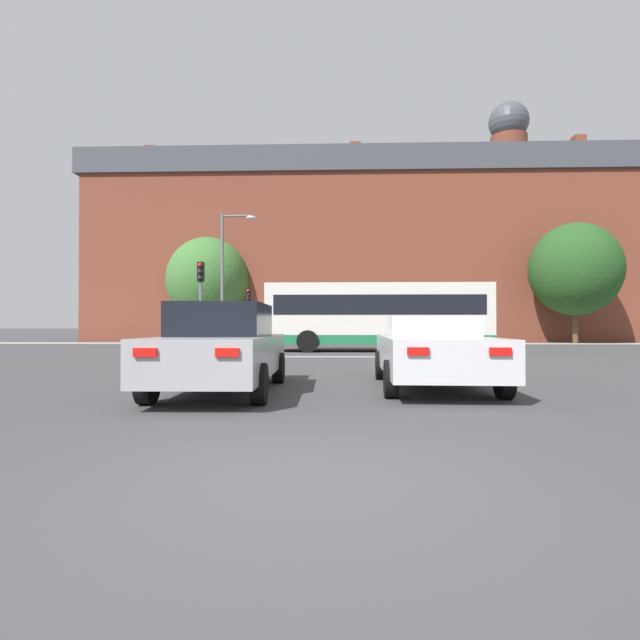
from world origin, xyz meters
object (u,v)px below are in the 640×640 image
object	(u,v)px
car_roadster_right	(433,351)
car_saloon_left	(223,348)
traffic_light_near_left	(201,292)
traffic_light_far_left	(248,306)
bus_crossing_lead	(377,315)
pedestrian_waiting	(297,330)
pedestrian_walking_east	(471,329)
street_lamp_junction	(228,266)
traffic_light_far_right	(422,304)
pedestrian_walking_west	(367,328)

from	to	relation	value
car_roadster_right	car_saloon_left	bearing A→B (deg)	-166.79
traffic_light_near_left	traffic_light_far_left	xyz separation A→B (m)	(-0.48, 13.55, -0.06)
traffic_light_near_left	traffic_light_far_left	distance (m)	13.56
bus_crossing_lead	pedestrian_waiting	distance (m)	10.82
traffic_light_far_left	pedestrian_walking_east	bearing A→B (deg)	-0.75
traffic_light_far_left	street_lamp_junction	distance (m)	8.42
traffic_light_far_right	pedestrian_walking_east	distance (m)	3.59
street_lamp_junction	pedestrian_walking_east	distance (m)	16.80
traffic_light_near_left	street_lamp_junction	world-z (taller)	street_lamp_junction
car_roadster_right	bus_crossing_lead	bearing A→B (deg)	91.56
bus_crossing_lead	street_lamp_junction	world-z (taller)	street_lamp_junction
car_saloon_left	car_roadster_right	bearing A→B (deg)	10.63
traffic_light_near_left	pedestrian_walking_east	bearing A→B (deg)	42.97
traffic_light_far_left	pedestrian_walking_east	xyz separation A→B (m)	(14.81, -0.19, -1.52)
car_roadster_right	pedestrian_waiting	world-z (taller)	pedestrian_waiting
traffic_light_near_left	pedestrian_waiting	xyz separation A→B (m)	(2.79, 13.42, -1.62)
car_saloon_left	pedestrian_walking_west	distance (m)	25.90
pedestrian_waiting	pedestrian_walking_east	distance (m)	11.54
traffic_light_far_right	car_roadster_right	bearing A→B (deg)	-99.16
car_saloon_left	car_roadster_right	distance (m)	4.02
car_saloon_left	traffic_light_far_left	bearing A→B (deg)	98.16
car_saloon_left	street_lamp_junction	distance (m)	16.97
car_saloon_left	pedestrian_walking_east	world-z (taller)	pedestrian_walking_east
street_lamp_junction	pedestrian_walking_west	xyz separation A→B (m)	(7.61, 9.32, -3.16)
pedestrian_walking_east	street_lamp_junction	bearing A→B (deg)	93.59
car_roadster_right	pedestrian_walking_west	distance (m)	24.76
car_roadster_right	traffic_light_far_right	distance (m)	23.70
car_saloon_left	pedestrian_walking_east	distance (m)	26.61
bus_crossing_lead	pedestrian_waiting	size ratio (longest dim) A/B	6.37
traffic_light_far_right	traffic_light_far_left	xyz separation A→B (m)	(-11.62, 0.34, -0.11)
street_lamp_junction	pedestrian_waiting	xyz separation A→B (m)	(2.85, 8.10, -3.29)
pedestrian_waiting	traffic_light_far_right	bearing A→B (deg)	57.62
bus_crossing_lead	pedestrian_walking_east	world-z (taller)	bus_crossing_lead
traffic_light_near_left	pedestrian_walking_east	size ratio (longest dim) A/B	2.25
traffic_light_far_right	traffic_light_near_left	xyz separation A→B (m)	(-11.14, -13.20, -0.05)
traffic_light_far_left	pedestrian_walking_west	xyz separation A→B (m)	(8.03, 1.09, -1.43)
street_lamp_junction	traffic_light_far_right	bearing A→B (deg)	35.15
car_saloon_left	traffic_light_near_left	distance (m)	11.59
car_saloon_left	car_roadster_right	world-z (taller)	car_saloon_left
traffic_light_far_right	traffic_light_far_left	world-z (taller)	traffic_light_far_right
car_saloon_left	traffic_light_near_left	size ratio (longest dim) A/B	1.26
traffic_light_near_left	street_lamp_junction	xyz separation A→B (m)	(-0.06, 5.32, 1.67)
street_lamp_junction	bus_crossing_lead	bearing A→B (deg)	-12.52
traffic_light_far_right	pedestrian_walking_west	world-z (taller)	traffic_light_far_right
pedestrian_waiting	pedestrian_walking_east	bearing A→B (deg)	58.79
traffic_light_far_right	pedestrian_waiting	xyz separation A→B (m)	(-8.35, 0.22, -1.67)
pedestrian_waiting	traffic_light_far_left	bearing A→B (deg)	-123.03
car_roadster_right	street_lamp_junction	distance (m)	17.50
car_saloon_left	street_lamp_junction	size ratio (longest dim) A/B	0.68
traffic_light_far_right	traffic_light_near_left	size ratio (longest dim) A/B	1.02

